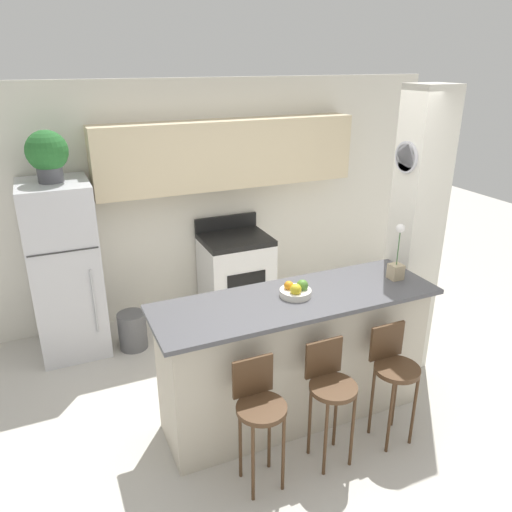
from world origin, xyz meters
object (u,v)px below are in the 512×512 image
Objects in this scene: stove_range at (236,274)px; bar_stool_left at (259,408)px; bar_stool_right at (393,369)px; trash_bin at (133,331)px; potted_plant_on_fridge at (47,154)px; refrigerator at (65,269)px; bar_stool_mid at (330,387)px; fruit_bowl at (296,291)px; orchid_vase at (397,263)px.

stove_range reaches higher than bar_stool_left.
stove_range is at bearing 71.93° from bar_stool_left.
bar_stool_right is 2.61m from trash_bin.
potted_plant_on_fridge is at bearing -178.12° from stove_range.
refrigerator reaches higher than stove_range.
refrigerator is 2.53m from bar_stool_left.
fruit_bowl is at bearing 89.90° from bar_stool_mid.
orchid_vase is (0.35, 0.50, 0.60)m from bar_stool_right.
fruit_bowl is at bearing -49.03° from potted_plant_on_fridge.
stove_range is 2.34× the size of potted_plant_on_fridge.
bar_stool_left is (1.00, -2.32, -0.25)m from refrigerator.
bar_stool_left is 2.02× the size of potted_plant_on_fridge.
potted_plant_on_fridge is (-0.00, 0.00, 1.10)m from refrigerator.
orchid_vase is (0.65, -1.88, 0.74)m from stove_range.
trash_bin is (-0.47, 2.06, -0.42)m from bar_stool_left.
bar_stool_left is at bearing -160.86° from orchid_vase.
refrigerator reaches higher than bar_stool_mid.
trash_bin is (-1.01, 2.06, -0.42)m from bar_stool_mid.
potted_plant_on_fridge is at bearing 154.58° from trash_bin.
bar_stool_mid is 2.43× the size of trash_bin.
refrigerator is at bearing 143.15° from orchid_vase.
orchid_vase is (1.43, 0.50, 0.60)m from bar_stool_left.
bar_stool_mid is 2.02× the size of potted_plant_on_fridge.
fruit_bowl is at bearing 177.13° from orchid_vase.
bar_stool_left is 1.08m from bar_stool_right.
refrigerator is 1.82m from stove_range.
trash_bin is at bearing 102.76° from bar_stool_left.
stove_range reaches higher than bar_stool_right.
potted_plant_on_fridge reaches higher than fruit_bowl.
bar_stool_left is 1.63m from orchid_vase.
orchid_vase is at bearing 55.08° from bar_stool_right.
stove_range is at bearing 109.22° from orchid_vase.
fruit_bowl reaches higher than bar_stool_right.
fruit_bowl is (1.54, -1.78, -0.84)m from potted_plant_on_fridge.
orchid_vase reaches higher than trash_bin.
bar_stool_mid is 1.00× the size of bar_stool_right.
stove_range is 2.30× the size of orchid_vase.
bar_stool_right is at bearing -124.92° from orchid_vase.
potted_plant_on_fridge is (-2.08, 2.32, 1.35)m from bar_stool_right.
refrigerator is at bearing -65.82° from potted_plant_on_fridge.
refrigerator reaches higher than trash_bin.
potted_plant_on_fridge is at bearing 143.15° from orchid_vase.
fruit_bowl is at bearing -49.03° from refrigerator.
orchid_vase reaches higher than bar_stool_mid.
bar_stool_right is 1.99× the size of orchid_vase.
refrigerator is 1.84× the size of bar_stool_mid.
refrigerator is 1.84× the size of bar_stool_left.
refrigerator is at bearing 113.34° from bar_stool_left.
bar_stool_right is 2.02× the size of potted_plant_on_fridge.
bar_stool_left is 0.54m from bar_stool_mid.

